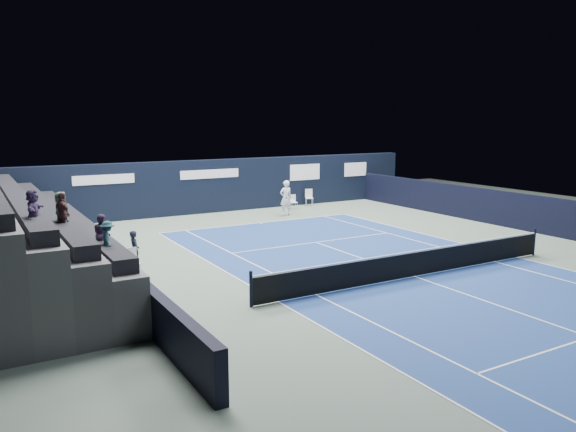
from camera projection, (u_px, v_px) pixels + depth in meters
The scene contains 12 objects.
ground at pixel (378, 264), 21.36m from camera, with size 48.00×48.00×0.00m, color #5B6C5E.
court_surface at pixel (415, 277), 19.66m from camera, with size 10.97×23.77×0.01m, color navy.
enclosure_wall_right at pixel (486, 206), 29.81m from camera, with size 0.30×22.00×1.80m, color black.
folding_chair_back_a at pixel (293, 199), 34.46m from camera, with size 0.44×0.46×0.87m.
folding_chair_back_b at pixel (309, 196), 35.70m from camera, with size 0.60×0.60×1.05m.
line_judge_chair at pixel (132, 260), 19.63m from camera, with size 0.47×0.46×1.02m.
line_judge at pixel (135, 251), 20.40m from camera, with size 0.54×0.35×1.47m, color black.
court_markings at pixel (415, 277), 19.66m from camera, with size 11.03×23.83×0.00m.
tennis_net at pixel (415, 263), 19.57m from camera, with size 12.90×0.10×1.10m.
back_sponsor_wall at pixel (224, 185), 33.46m from camera, with size 26.00×0.63×3.10m.
side_barrier_left at pixel (98, 257), 19.95m from camera, with size 0.33×22.00×1.20m.
tennis_player at pixel (286, 198), 32.03m from camera, with size 0.74×0.86×2.01m.
Camera 1 is at (-13.39, -14.20, 5.47)m, focal length 35.00 mm.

